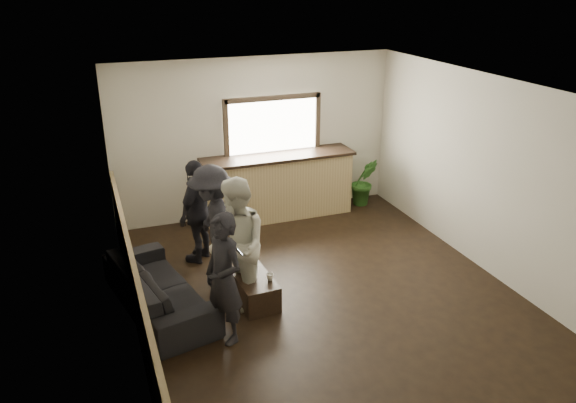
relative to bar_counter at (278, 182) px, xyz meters
name	(u,v)px	position (x,y,z in m)	size (l,w,h in m)	color
ground	(323,292)	(-0.30, -2.70, -0.64)	(5.00, 6.00, 0.01)	black
room_shell	(271,200)	(-1.04, -2.70, 0.83)	(5.01, 6.01, 2.80)	silver
bar_counter	(278,182)	(0.00, 0.00, 0.00)	(2.70, 0.68, 2.13)	tan
sofa	(159,287)	(-2.45, -2.33, -0.33)	(2.12, 0.83, 0.62)	black
coffee_table	(254,289)	(-1.25, -2.60, -0.46)	(0.46, 0.82, 0.37)	black
cup_a	(241,267)	(-1.35, -2.36, -0.22)	(0.13, 0.13, 0.11)	silver
cup_b	(270,277)	(-1.08, -2.74, -0.23)	(0.10, 0.10, 0.09)	silver
potted_plant	(364,182)	(1.70, -0.05, -0.19)	(0.50, 0.40, 0.91)	#2D6623
person_a	(224,279)	(-1.80, -3.25, 0.16)	(0.58, 0.69, 1.61)	black
person_b	(237,245)	(-1.46, -2.60, 0.23)	(0.72, 0.89, 1.75)	beige
person_c	(213,225)	(-1.60, -1.87, 0.22)	(0.73, 1.16, 1.72)	black
person_d	(198,211)	(-1.66, -1.15, 0.15)	(0.91, 0.95, 1.59)	black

